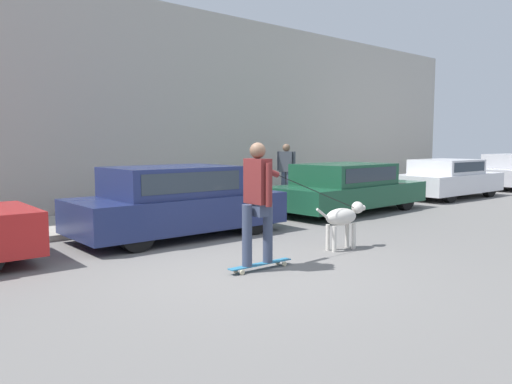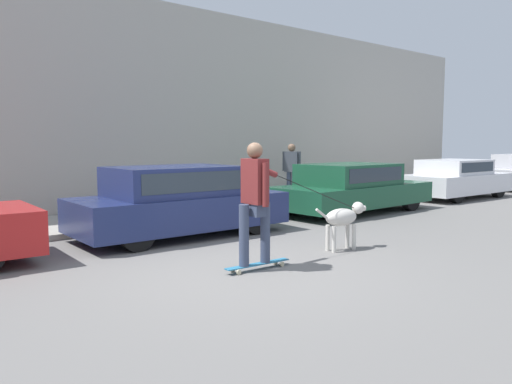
% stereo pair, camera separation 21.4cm
% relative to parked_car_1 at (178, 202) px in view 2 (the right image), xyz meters
% --- Properties ---
extents(ground_plane, '(36.00, 36.00, 0.00)m').
position_rel_parked_car_1_xyz_m(ground_plane, '(-0.59, -2.77, -0.65)').
color(ground_plane, slate).
extents(back_wall, '(32.00, 0.30, 5.41)m').
position_rel_parked_car_1_xyz_m(back_wall, '(-0.59, 3.68, 2.05)').
color(back_wall, '#ADA89E').
rests_on(back_wall, ground_plane).
extents(sidewalk_curb, '(30.00, 2.51, 0.12)m').
position_rel_parked_car_1_xyz_m(sidewalk_curb, '(-0.59, 2.26, -0.59)').
color(sidewalk_curb, '#A39E93').
rests_on(sidewalk_curb, ground_plane).
extents(parked_car_1, '(4.06, 1.80, 1.34)m').
position_rel_parked_car_1_xyz_m(parked_car_1, '(0.00, 0.00, 0.00)').
color(parked_car_1, black).
rests_on(parked_car_1, ground_plane).
extents(parked_car_2, '(4.60, 1.99, 1.25)m').
position_rel_parked_car_1_xyz_m(parked_car_2, '(5.09, -0.00, -0.04)').
color(parked_car_2, black).
rests_on(parked_car_2, ground_plane).
extents(parked_car_3, '(4.05, 1.84, 1.24)m').
position_rel_parked_car_1_xyz_m(parked_car_3, '(10.22, 0.00, -0.04)').
color(parked_car_3, black).
rests_on(parked_car_3, ground_plane).
extents(dog, '(1.07, 0.36, 0.79)m').
position_rel_parked_car_1_xyz_m(dog, '(1.51, -2.80, -0.12)').
color(dog, beige).
rests_on(dog, ground_plane).
extents(skateboarder, '(2.79, 0.57, 1.79)m').
position_rel_parked_car_1_xyz_m(skateboarder, '(-0.47, -2.89, 0.37)').
color(skateboarder, beige).
rests_on(skateboarder, ground_plane).
extents(pedestrian_with_bag, '(0.42, 0.61, 1.63)m').
position_rel_parked_car_1_xyz_m(pedestrian_with_bag, '(5.19, 2.31, 0.37)').
color(pedestrian_with_bag, '#3D4760').
rests_on(pedestrian_with_bag, sidewalk_curb).
extents(fire_hydrant, '(0.18, 0.18, 0.64)m').
position_rel_parked_car_1_xyz_m(fire_hydrant, '(12.80, 0.75, -0.32)').
color(fire_hydrant, '#4C5156').
rests_on(fire_hydrant, ground_plane).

